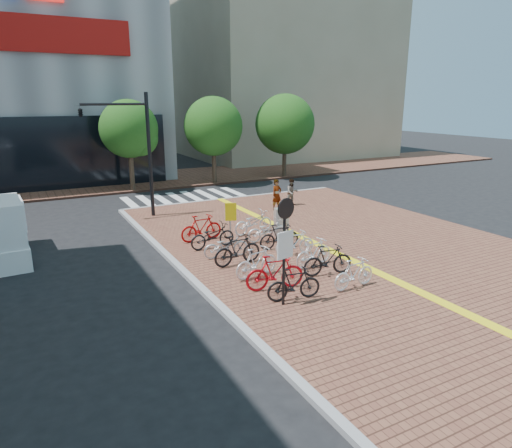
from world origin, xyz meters
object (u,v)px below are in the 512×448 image
bike_0 (294,284)px  bike_8 (328,260)px  bike_3 (238,250)px  bike_1 (275,272)px  bike_11 (279,236)px  yellow_sign (230,216)px  bike_9 (314,252)px  bike_13 (253,222)px  pedestrian_a (277,195)px  bike_2 (257,262)px  bike_10 (295,243)px  pedestrian_b (292,192)px  bike_12 (267,230)px  notice_sign (285,239)px  bike_5 (212,236)px  utility_box (281,223)px  bike_6 (201,228)px  bike_7 (354,274)px  traffic_light_pole (119,133)px  bike_4 (226,246)px

bike_0 → bike_8: 2.45m
bike_3 → bike_1: bearing=177.5°
bike_11 → yellow_sign: 2.27m
bike_9 → bike_11: bearing=-7.9°
bike_13 → pedestrian_a: 4.74m
bike_2 → bike_1: bearing=170.0°
yellow_sign → bike_10: bearing=-58.0°
pedestrian_b → pedestrian_a: bearing=-147.0°
bike_10 → bike_1: bearing=143.3°
bike_12 → bike_13: (0.01, 1.32, 0.04)m
bike_12 → notice_sign: (-2.67, -5.74, 1.57)m
bike_5 → utility_box: (3.31, 0.02, 0.13)m
yellow_sign → bike_6: bearing=136.3°
bike_3 → yellow_sign: size_ratio=1.10×
bike_0 → bike_5: bike_0 is taller
pedestrian_b → bike_8: bearing=-106.9°
bike_6 → bike_1: bearing=176.3°
bike_7 → bike_10: 3.68m
pedestrian_a → bike_0: bearing=-129.1°
bike_11 → utility_box: size_ratio=1.36×
bike_6 → bike_9: (2.49, -4.86, -0.05)m
bike_9 → notice_sign: notice_sign is taller
bike_9 → bike_8: bearing=165.4°
bike_2 → traffic_light_pole: traffic_light_pole is taller
bike_4 → bike_0: bearing=-171.0°
bike_4 → bike_6: bike_6 is taller
bike_3 → bike_7: bike_3 is taller
bike_0 → bike_4: bearing=13.0°
bike_0 → pedestrian_b: size_ratio=1.13×
bike_13 → bike_2: bearing=146.7°
bike_1 → bike_13: bike_1 is taller
notice_sign → bike_10: bearing=53.3°
bike_13 → traffic_light_pole: size_ratio=0.32×
bike_10 → bike_13: bearing=7.8°
bike_4 → bike_13: size_ratio=0.89×
bike_4 → utility_box: bearing=-61.3°
bike_6 → bike_10: 4.31m
bike_1 → utility_box: utility_box is taller
pedestrian_a → utility_box: (-2.39, -4.45, -0.21)m
bike_6 → traffic_light_pole: 6.86m
bike_6 → bike_5: bearing=176.9°
bike_11 → bike_12: bearing=1.8°
bike_1 → pedestrian_a: pedestrian_a is taller
bike_11 → bike_8: bearing=-175.1°
bike_0 → bike_12: 6.00m
bike_8 → bike_7: bearing=-168.1°
bike_2 → bike_5: size_ratio=0.91×
bike_11 → bike_13: bike_11 is taller
bike_3 → bike_10: 2.47m
bike_9 → bike_13: (-0.00, 4.76, 0.00)m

